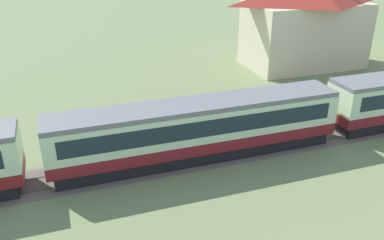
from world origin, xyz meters
name	(u,v)px	position (x,y,z in m)	size (l,w,h in m)	color
passenger_train	(202,127)	(-24.66, 1.55, 2.22)	(102.57, 3.00, 4.00)	maroon
railway_track	(214,154)	(-23.77, 1.55, 0.01)	(168.97, 3.60, 0.04)	#665B51
station_house_red_roof	(305,21)	(-6.61, 17.62, 4.98)	(13.62, 8.00, 9.65)	beige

